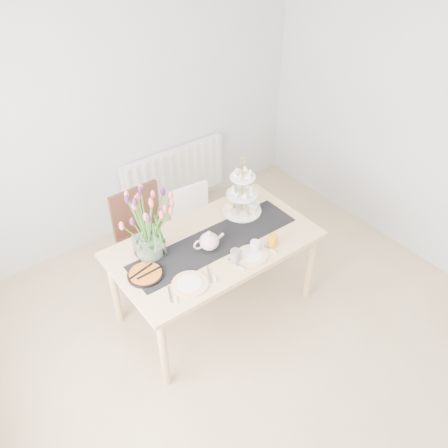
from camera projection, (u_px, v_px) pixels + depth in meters
room_shell at (289, 238)px, 2.88m from camera, size 4.50×4.50×4.50m
radiator at (174, 175)px, 5.02m from camera, size 1.20×0.08×0.60m
dining_table at (215, 250)px, 3.74m from camera, size 1.60×0.90×0.75m
chair_brown at (145, 231)px, 4.14m from camera, size 0.47×0.47×0.92m
chair_white at (195, 220)px, 4.43m from camera, size 0.43×0.43×0.76m
table_runner at (214, 242)px, 3.69m from camera, size 1.40×0.35×0.01m
tulip_vase at (146, 217)px, 3.35m from camera, size 0.66×0.66×0.57m
cake_stand at (242, 199)px, 3.92m from camera, size 0.33×0.33×0.48m
teapot at (209, 241)px, 3.59m from camera, size 0.28×0.24×0.16m
cream_jug at (254, 207)px, 3.99m from camera, size 0.11×0.11×0.09m
tart_tin at (146, 274)px, 3.39m from camera, size 0.26×0.26×0.03m
mug_grey at (235, 255)px, 3.51m from camera, size 0.09×0.09×0.09m
mug_white at (255, 247)px, 3.58m from camera, size 0.10×0.10×0.09m
mug_orange at (273, 241)px, 3.64m from camera, size 0.11×0.11×0.09m
plate_left at (190, 284)px, 3.33m from camera, size 0.35×0.35×0.01m
plate_right at (252, 255)px, 3.57m from camera, size 0.28×0.28×0.01m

